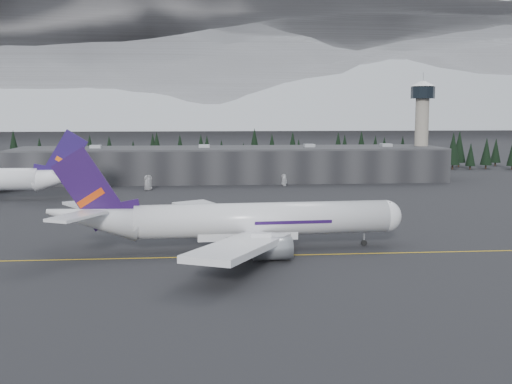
{
  "coord_description": "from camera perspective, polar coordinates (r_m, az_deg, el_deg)",
  "views": [
    {
      "loc": [
        -12.51,
        -116.69,
        26.59
      ],
      "look_at": [
        0.0,
        20.0,
        9.0
      ],
      "focal_mm": 45.0,
      "sensor_mm": 36.0,
      "label": 1
    }
  ],
  "objects": [
    {
      "name": "terminal",
      "position": [
        242.86,
        -2.26,
        2.5
      ],
      "size": [
        160.0,
        30.0,
        12.6
      ],
      "color": "black",
      "rests_on": "ground"
    },
    {
      "name": "taxiline",
      "position": [
        118.39,
        0.97,
        -5.67
      ],
      "size": [
        400.0,
        0.4,
        0.02
      ],
      "primitive_type": "cube",
      "color": "gold",
      "rests_on": "ground"
    },
    {
      "name": "gse_vehicle_b",
      "position": [
        225.99,
        2.55,
        0.72
      ],
      "size": [
        4.43,
        3.81,
        1.44
      ],
      "primitive_type": "imported",
      "rotation": [
        0.0,
        0.0,
        -0.96
      ],
      "color": "silver",
      "rests_on": "ground"
    },
    {
      "name": "treeline",
      "position": [
        279.62,
        -2.66,
        3.38
      ],
      "size": [
        360.0,
        20.0,
        15.0
      ],
      "primitive_type": "cube",
      "color": "black",
      "rests_on": "ground"
    },
    {
      "name": "ground",
      "position": [
        120.33,
        0.87,
        -5.46
      ],
      "size": [
        1400.0,
        1400.0,
        0.0
      ],
      "primitive_type": "plane",
      "color": "black",
      "rests_on": "ground"
    },
    {
      "name": "gse_vehicle_a",
      "position": [
        216.58,
        -9.58,
        0.34
      ],
      "size": [
        3.86,
        5.58,
        1.42
      ],
      "primitive_type": "imported",
      "rotation": [
        0.0,
        0.0,
        0.33
      ],
      "color": "silver",
      "rests_on": "ground"
    },
    {
      "name": "jet_main",
      "position": [
        122.19,
        -2.13,
        -2.57
      ],
      "size": [
        68.24,
        62.89,
        20.05
      ],
      "rotation": [
        0.0,
        0.0,
        0.05
      ],
      "color": "silver",
      "rests_on": "ground"
    },
    {
      "name": "control_tower",
      "position": [
        259.88,
        14.54,
        6.37
      ],
      "size": [
        10.0,
        10.0,
        37.7
      ],
      "color": "gray",
      "rests_on": "ground"
    },
    {
      "name": "mountain_ridge",
      "position": [
        1117.07,
        -4.61,
        5.92
      ],
      "size": [
        4400.0,
        900.0,
        420.0
      ],
      "primitive_type": null,
      "color": "white",
      "rests_on": "ground"
    }
  ]
}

